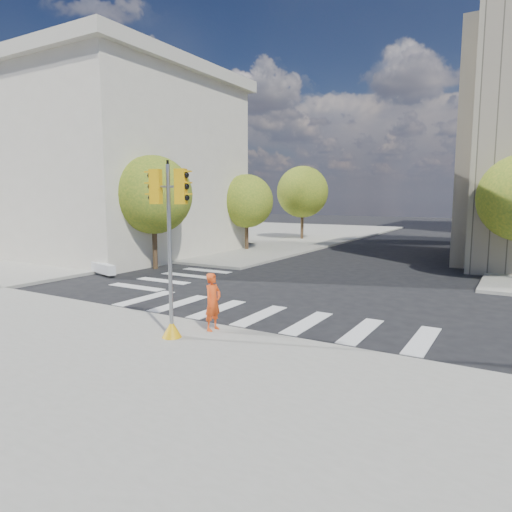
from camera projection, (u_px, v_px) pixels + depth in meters
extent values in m
plane|color=black|center=(288.00, 305.00, 17.49)|extent=(160.00, 160.00, 0.00)
cube|color=gray|center=(12.00, 426.00, 8.08)|extent=(30.00, 14.00, 0.15)
cube|color=gray|center=(230.00, 234.00, 49.76)|extent=(28.00, 40.00, 0.15)
cube|color=beige|center=(94.00, 171.00, 33.61)|extent=(18.00, 14.00, 12.00)
cube|color=#B2AD9E|center=(90.00, 82.00, 32.79)|extent=(19.00, 15.00, 0.80)
cylinder|color=#382616|center=(155.00, 247.00, 26.03)|extent=(0.28, 0.28, 2.45)
sphere|color=#3E641C|center=(153.00, 195.00, 25.64)|extent=(4.40, 4.40, 4.40)
cylinder|color=#382616|center=(247.00, 237.00, 34.59)|extent=(0.28, 0.28, 2.17)
sphere|color=#3E641C|center=(247.00, 201.00, 34.25)|extent=(4.00, 4.00, 4.00)
cylinder|color=#382616|center=(302.00, 226.00, 43.11)|extent=(0.28, 0.28, 2.62)
sphere|color=#3E641C|center=(303.00, 192.00, 42.69)|extent=(4.80, 4.80, 4.80)
cone|color=#DB9F0B|center=(172.00, 329.00, 12.92)|extent=(0.56, 0.56, 0.50)
cylinder|color=gray|center=(170.00, 253.00, 12.64)|extent=(0.11, 0.11, 4.84)
cylinder|color=black|center=(168.00, 162.00, 12.32)|extent=(0.07, 0.07, 0.12)
cylinder|color=gray|center=(168.00, 187.00, 12.40)|extent=(0.89, 0.27, 0.06)
cube|color=#DB9F0B|center=(156.00, 187.00, 12.51)|extent=(0.34, 0.28, 0.95)
cube|color=#DB9F0B|center=(181.00, 187.00, 12.29)|extent=(0.34, 0.28, 0.95)
imported|color=#E04615|center=(213.00, 302.00, 13.54)|extent=(0.45, 0.65, 1.73)
cube|color=silver|center=(89.00, 264.00, 25.20)|extent=(5.82, 2.27, 0.50)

